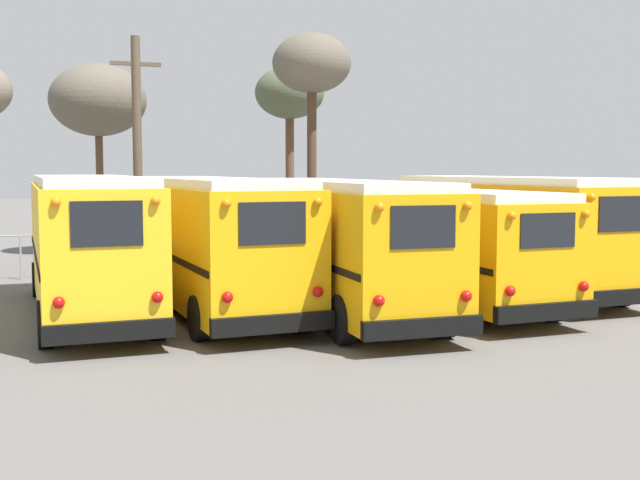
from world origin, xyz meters
name	(u,v)px	position (x,y,z in m)	size (l,w,h in m)	color
ground_plane	(319,303)	(0.00, 0.00, 0.00)	(160.00, 160.00, 0.00)	#5B5956
school_bus_0	(88,241)	(-5.77, 0.21, 1.79)	(2.51, 9.56, 3.32)	yellow
school_bus_1	(206,237)	(-2.88, 0.42, 1.76)	(2.88, 10.69, 3.26)	#EAAA0F
school_bus_2	(333,239)	(0.00, -1.04, 1.75)	(2.86, 10.65, 3.21)	#E5A00C
school_bus_3	(423,238)	(2.89, -0.25, 1.63)	(2.69, 10.97, 2.96)	#E5A00C
school_bus_4	(506,229)	(5.77, 0.18, 1.77)	(2.69, 9.60, 3.26)	#E5A00C
utility_pole	(137,148)	(-3.26, 10.32, 4.24)	(1.80, 0.33, 8.24)	brown
bare_tree_0	(312,68)	(3.24, 9.67, 7.32)	(3.00, 3.00, 8.62)	#473323
bare_tree_2	(98,101)	(-4.29, 14.05, 6.20)	(3.84, 3.84, 7.67)	brown
bare_tree_3	(290,96)	(4.15, 15.21, 6.75)	(3.12, 3.12, 8.07)	brown
fence_line	(246,241)	(0.00, 7.30, 0.99)	(19.60, 0.06, 1.42)	#939399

